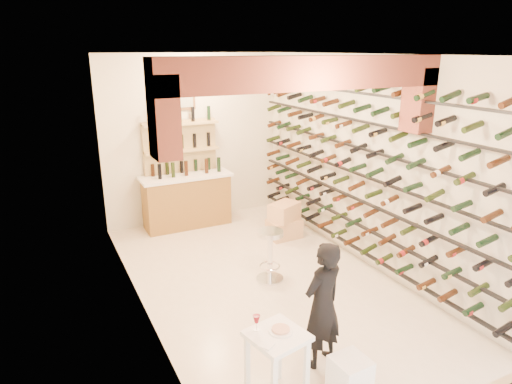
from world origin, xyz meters
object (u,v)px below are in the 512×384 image
crate_lower (284,229)px  tasting_table (277,345)px  white_stool (350,378)px  wine_rack (356,168)px  person (323,305)px  back_counter (187,199)px  chrome_barstool (270,252)px

crate_lower → tasting_table: bearing=-121.0°
white_stool → wine_rack: bearing=52.3°
wine_rack → person: 2.73m
tasting_table → white_stool: tasting_table is taller
wine_rack → white_stool: (-1.85, -2.39, -1.34)m
tasting_table → white_stool: size_ratio=2.10×
wine_rack → crate_lower: size_ratio=9.99×
back_counter → tasting_table: back_counter is taller
wine_rack → chrome_barstool: 1.81m
wine_rack → person: size_ratio=4.03×
wine_rack → white_stool: wine_rack is taller
wine_rack → back_counter: wine_rack is taller
wine_rack → crate_lower: wine_rack is taller
wine_rack → tasting_table: bearing=-140.1°
wine_rack → tasting_table: (-2.51, -2.10, -0.95)m
wine_rack → back_counter: bearing=124.7°
person → chrome_barstool: bearing=-116.0°
back_counter → chrome_barstool: 2.65m
wine_rack → person: (-1.82, -1.85, -0.84)m
tasting_table → person: size_ratio=0.62×
wine_rack → tasting_table: 3.40m
chrome_barstool → crate_lower: (0.97, 1.27, -0.28)m
white_stool → chrome_barstool: size_ratio=0.54×
back_counter → wine_rack: bearing=-55.3°
back_counter → person: bearing=-89.9°
tasting_table → chrome_barstool: (1.07, 2.13, -0.14)m
person → chrome_barstool: person is taller
back_counter → white_stool: bearing=-90.2°
back_counter → crate_lower: back_counter is taller
tasting_table → white_stool: 0.82m
tasting_table → back_counter: bearing=70.3°
person → white_stool: bearing=72.3°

